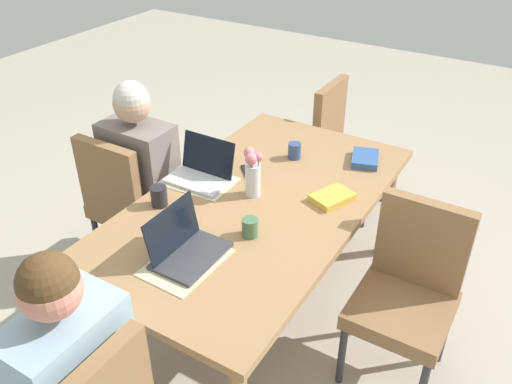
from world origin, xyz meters
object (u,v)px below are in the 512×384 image
object	(u,v)px
flower_vase	(253,172)
phone_black	(250,172)
laptop_head_right_left_near	(185,247)
coffee_mug_centre_left	(159,196)
book_red_cover	(332,197)
chair_far_right_near	(409,286)
person_near_left_mid	(144,191)
chair_near_left_mid	(128,198)
chair_head_left_left_far	(343,142)
coffee_mug_near_left	(294,151)
laptop_near_left_mid	(202,172)
coffee_mug_near_right	(250,227)
dining_table	(256,213)
book_blue_cover	(365,159)

from	to	relation	value
flower_vase	phone_black	bearing A→B (deg)	-144.86
laptop_head_right_left_near	coffee_mug_centre_left	xyz separation A→B (m)	(-0.24, -0.35, 0.01)
flower_vase	coffee_mug_centre_left	size ratio (longest dim) A/B	2.55
book_red_cover	chair_far_right_near	bearing A→B (deg)	94.70
phone_black	laptop_head_right_left_near	bearing A→B (deg)	-33.55
chair_far_right_near	coffee_mug_centre_left	xyz separation A→B (m)	(0.33, -1.18, 0.28)
person_near_left_mid	flower_vase	distance (m)	0.80
book_red_cover	chair_near_left_mid	bearing A→B (deg)	-54.96
chair_far_right_near	coffee_mug_centre_left	size ratio (longest dim) A/B	8.87
chair_head_left_left_far	chair_far_right_near	size ratio (longest dim) A/B	1.00
chair_far_right_near	phone_black	distance (m)	1.01
chair_far_right_near	coffee_mug_near_left	distance (m)	0.98
flower_vase	laptop_near_left_mid	distance (m)	0.32
chair_near_left_mid	flower_vase	xyz separation A→B (m)	(-0.10, 0.79, 0.36)
chair_far_right_near	coffee_mug_near_right	xyz separation A→B (m)	(0.31, -0.67, 0.27)
chair_near_left_mid	coffee_mug_near_right	bearing A→B (deg)	78.56
dining_table	chair_near_left_mid	size ratio (longest dim) A/B	2.04
coffee_mug_centre_left	coffee_mug_near_left	bearing A→B (deg)	156.00
book_blue_cover	chair_far_right_near	bearing A→B (deg)	20.37
laptop_head_right_left_near	coffee_mug_centre_left	distance (m)	0.42
chair_head_left_left_far	coffee_mug_centre_left	xyz separation A→B (m)	(1.52, -0.34, 0.28)
coffee_mug_near_left	phone_black	bearing A→B (deg)	-25.86
laptop_near_left_mid	coffee_mug_near_right	world-z (taller)	laptop_near_left_mid
laptop_near_left_mid	coffee_mug_near_right	distance (m)	0.55
dining_table	chair_head_left_left_far	bearing A→B (deg)	-177.98
dining_table	coffee_mug_near_left	bearing A→B (deg)	-175.06
laptop_near_left_mid	person_near_left_mid	bearing A→B (deg)	-87.26
phone_black	laptop_near_left_mid	bearing A→B (deg)	-86.95
dining_table	phone_black	distance (m)	0.29
coffee_mug_near_left	book_blue_cover	distance (m)	0.39
chair_far_right_near	flower_vase	xyz separation A→B (m)	(0.01, -0.84, 0.36)
flower_vase	book_red_cover	size ratio (longest dim) A/B	1.29
chair_near_left_mid	coffee_mug_near_left	world-z (taller)	chair_near_left_mid
chair_head_left_left_far	coffee_mug_near_right	xyz separation A→B (m)	(1.50, 0.17, 0.27)
coffee_mug_near_right	phone_black	size ratio (longest dim) A/B	0.59
chair_head_left_left_far	chair_far_right_near	world-z (taller)	same
laptop_head_right_left_near	coffee_mug_near_left	bearing A→B (deg)	-179.61
flower_vase	book_red_cover	distance (m)	0.41
chair_head_left_left_far	coffee_mug_near_left	xyz separation A→B (m)	(0.75, 0.00, 0.28)
dining_table	chair_head_left_left_far	xyz separation A→B (m)	(-1.24, -0.04, -0.16)
chair_near_left_mid	laptop_head_right_left_near	world-z (taller)	laptop_head_right_left_near
chair_head_left_left_far	laptop_head_right_left_near	size ratio (longest dim) A/B	2.81
phone_black	coffee_mug_near_right	bearing A→B (deg)	-12.20
laptop_near_left_mid	laptop_head_right_left_near	bearing A→B (deg)	29.58
coffee_mug_near_left	book_red_cover	bearing A→B (deg)	51.48
chair_near_left_mid	chair_head_left_left_far	xyz separation A→B (m)	(-1.30, 0.79, 0.00)
dining_table	coffee_mug_near_right	xyz separation A→B (m)	(0.26, 0.12, 0.12)
coffee_mug_near_right	chair_far_right_near	bearing A→B (deg)	114.53
flower_vase	laptop_near_left_mid	xyz separation A→B (m)	(0.01, -0.31, -0.09)
book_blue_cover	phone_black	xyz separation A→B (m)	(0.43, -0.49, -0.02)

